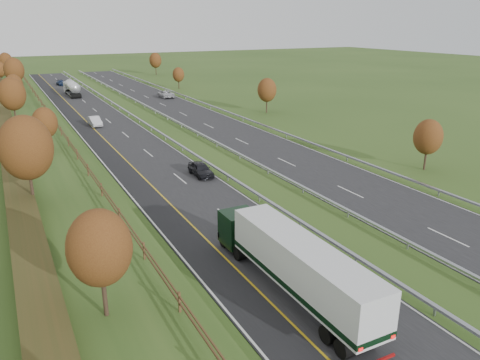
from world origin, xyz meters
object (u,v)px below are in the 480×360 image
object	(u,v)px
car_dark_near	(201,169)
car_silver_mid	(95,121)
car_oncoming	(166,94)
box_lorry	(292,262)
road_tanker	(72,88)
car_small_far	(61,83)

from	to	relation	value
car_dark_near	car_silver_mid	size ratio (longest dim) A/B	0.95
car_dark_near	car_oncoming	xyz separation A→B (m)	(15.20, 56.88, 0.05)
box_lorry	road_tanker	size ratio (longest dim) A/B	1.45
road_tanker	car_small_far	bearing A→B (deg)	89.72
car_dark_near	car_small_far	distance (m)	91.15
road_tanker	car_dark_near	bearing A→B (deg)	-87.31
car_dark_near	car_silver_mid	xyz separation A→B (m)	(-5.33, 32.89, 0.01)
road_tanker	car_oncoming	bearing A→B (deg)	-35.60
car_dark_near	car_oncoming	size ratio (longest dim) A/B	0.77
car_silver_mid	car_oncoming	distance (m)	31.58
road_tanker	car_dark_near	distance (m)	70.20
car_small_far	box_lorry	bearing A→B (deg)	-94.64
box_lorry	car_small_far	world-z (taller)	box_lorry
box_lorry	car_dark_near	distance (m)	25.47
box_lorry	road_tanker	distance (m)	95.18
car_silver_mid	car_oncoming	size ratio (longest dim) A/B	0.81
car_silver_mid	car_oncoming	xyz separation A→B (m)	(20.53, 23.99, 0.03)
car_oncoming	car_small_far	bearing A→B (deg)	-60.57
box_lorry	car_oncoming	size ratio (longest dim) A/B	2.81
road_tanker	car_small_far	size ratio (longest dim) A/B	2.44
car_small_far	car_silver_mid	bearing A→B (deg)	-96.19
car_dark_near	car_small_far	xyz separation A→B (m)	(-3.19, 91.09, -0.09)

